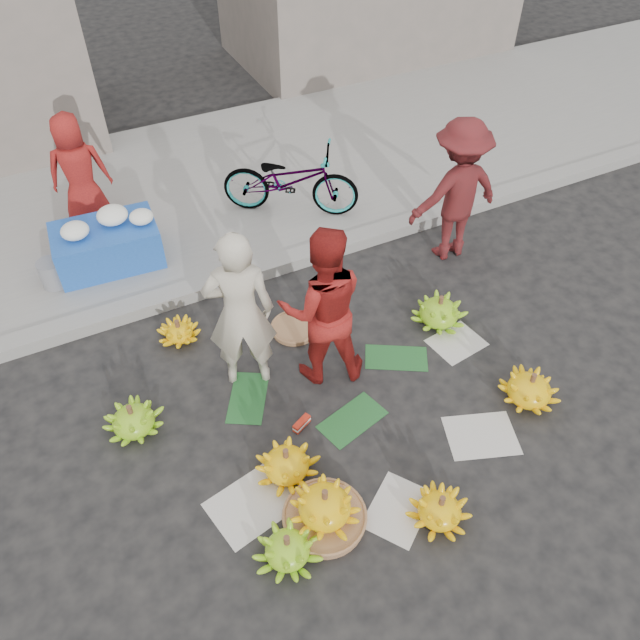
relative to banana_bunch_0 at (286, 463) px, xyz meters
name	(u,v)px	position (x,y,z in m)	size (l,w,h in m)	color
ground	(352,402)	(0.90, 0.45, -0.15)	(80.00, 80.00, 0.00)	black
curb	(265,268)	(0.90, 2.65, -0.08)	(40.00, 0.25, 0.15)	gray
sidewalk	(207,185)	(0.90, 4.75, -0.09)	(40.00, 4.00, 0.12)	gray
newspaper_scatter	(394,464)	(0.90, -0.35, -0.15)	(3.20, 1.80, 0.00)	beige
banana_leaves	(333,391)	(0.80, 0.65, -0.15)	(2.00, 1.00, 0.00)	#1A5024
banana_bunch_0	(286,463)	(0.00, 0.00, 0.00)	(0.60, 0.60, 0.35)	yellow
banana_bunch_1	(287,549)	(-0.31, -0.71, -0.01)	(0.54, 0.54, 0.32)	#6DB71A
banana_bunch_2	(325,508)	(0.09, -0.56, 0.05)	(0.70, 0.70, 0.47)	brown
banana_bunch_3	(440,509)	(0.96, -0.96, -0.01)	(0.54, 0.54, 0.33)	yellow
banana_bunch_4	(530,389)	(2.47, -0.29, 0.01)	(0.74, 0.74, 0.37)	yellow
banana_bunch_5	(439,311)	(2.30, 1.01, 0.01)	(0.65, 0.65, 0.37)	#6DB71A
banana_bunch_6	(133,420)	(-1.09, 1.07, 0.00)	(0.62, 0.62, 0.35)	#6DB71A
banana_bunch_7	(179,332)	(-0.35, 2.04, -0.04)	(0.51, 0.51, 0.27)	yellow
basket_spare	(294,329)	(0.81, 1.60, -0.12)	(0.50, 0.50, 0.06)	brown
incense_stack	(302,424)	(0.33, 0.40, -0.11)	(0.20, 0.06, 0.08)	red
vendor_cream	(240,312)	(0.11, 1.22, 0.75)	(0.66, 0.43, 1.80)	beige
vendor_red	(322,308)	(0.84, 0.96, 0.72)	(0.85, 0.66, 1.75)	#A21F18
man_striped	(457,191)	(3.12, 2.02, 0.73)	(1.15, 0.66, 1.77)	maroon
flower_table	(107,243)	(-0.71, 3.54, 0.25)	(1.24, 0.82, 0.69)	#1A4AAC
grey_bucket	(52,273)	(-1.39, 3.41, 0.13)	(0.29, 0.29, 0.32)	slate
flower_vendor	(79,172)	(-0.74, 4.48, 0.71)	(0.72, 0.47, 1.48)	#A21F18
bicycle	(290,180)	(1.68, 3.56, 0.43)	(1.76, 0.62, 0.93)	gray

